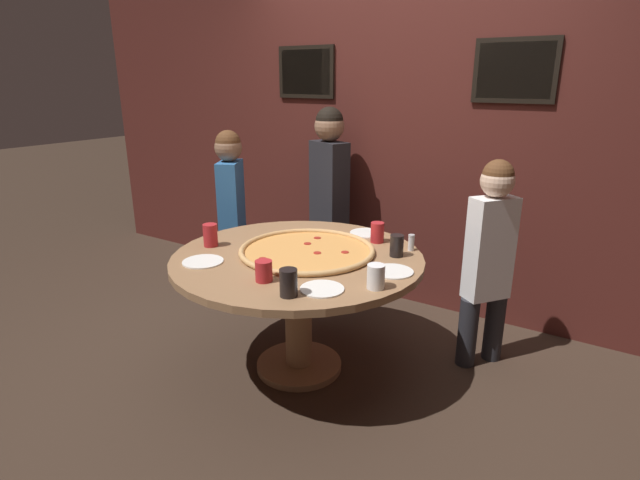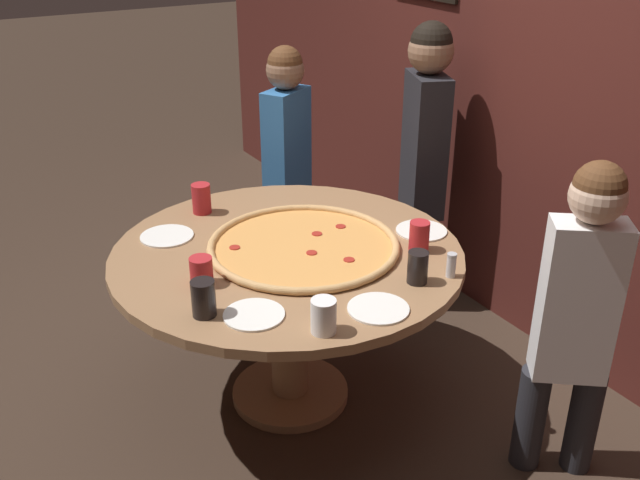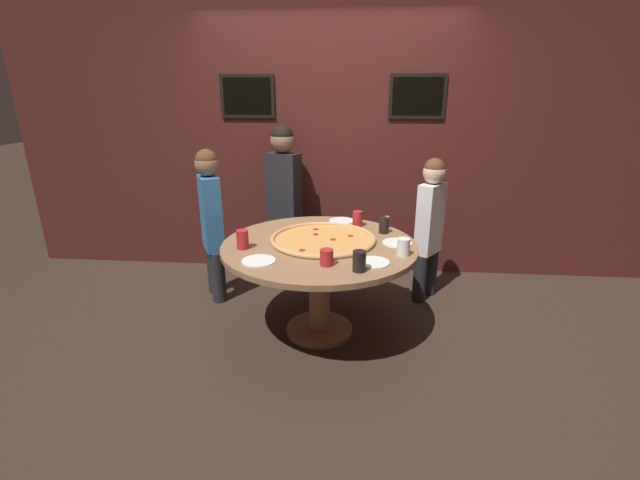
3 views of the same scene
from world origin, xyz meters
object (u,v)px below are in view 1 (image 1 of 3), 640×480
(dining_table, at_px, (298,279))
(white_plate_left_side, at_px, (393,271))
(white_plate_far_back, at_px, (203,262))
(giant_pizza, at_px, (307,250))
(condiment_shaker, at_px, (411,243))
(diner_centre_back, at_px, (232,208))
(drink_cup_far_right, at_px, (210,235))
(drink_cup_centre_back, at_px, (288,283))
(drink_cup_beside_pizza, at_px, (376,277))
(drink_cup_near_left, at_px, (397,246))
(white_plate_near_front, at_px, (322,289))
(drink_cup_far_left, at_px, (264,271))
(white_plate_beside_cup, at_px, (367,233))
(diner_side_right, at_px, (489,253))
(drink_cup_by_shaker, at_px, (377,232))
(diner_far_right, at_px, (329,193))

(dining_table, distance_m, white_plate_left_side, 0.59)
(white_plate_left_side, relative_size, white_plate_far_back, 0.97)
(giant_pizza, height_order, condiment_shaker, condiment_shaker)
(diner_centre_back, bearing_deg, drink_cup_far_right, -174.89)
(giant_pizza, bearing_deg, condiment_shaker, 36.14)
(drink_cup_centre_back, xyz_separation_m, white_plate_left_side, (0.28, 0.53, -0.06))
(giant_pizza, relative_size, drink_cup_centre_back, 5.99)
(dining_table, xyz_separation_m, condiment_shaker, (0.52, 0.43, 0.20))
(giant_pizza, relative_size, drink_cup_beside_pizza, 6.58)
(drink_cup_near_left, relative_size, white_plate_near_front, 0.58)
(dining_table, xyz_separation_m, drink_cup_centre_back, (0.29, -0.48, 0.21))
(drink_cup_far_left, distance_m, white_plate_beside_cup, 0.99)
(white_plate_far_back, bearing_deg, dining_table, 45.56)
(drink_cup_near_left, bearing_deg, white_plate_left_side, -69.91)
(white_plate_left_side, height_order, diner_side_right, diner_side_right)
(diner_side_right, bearing_deg, white_plate_beside_cup, -45.69)
(dining_table, bearing_deg, drink_cup_beside_pizza, -17.35)
(drink_cup_centre_back, distance_m, drink_cup_by_shaker, 0.94)
(dining_table, bearing_deg, drink_cup_by_shaker, 58.85)
(giant_pizza, relative_size, white_plate_left_side, 3.61)
(dining_table, bearing_deg, drink_cup_far_right, -164.39)
(white_plate_left_side, xyz_separation_m, condiment_shaker, (-0.06, 0.37, 0.05))
(diner_side_right, bearing_deg, drink_cup_beside_pizza, 16.80)
(condiment_shaker, bearing_deg, drink_cup_by_shaker, 172.01)
(white_plate_near_front, xyz_separation_m, condiment_shaker, (0.13, 0.76, 0.05))
(condiment_shaker, bearing_deg, diner_far_right, 146.83)
(white_plate_near_front, relative_size, condiment_shaker, 2.21)
(white_plate_near_front, bearing_deg, diner_far_right, 120.53)
(drink_cup_by_shaker, distance_m, condiment_shaker, 0.24)
(drink_cup_far_left, height_order, diner_centre_back, diner_centre_back)
(dining_table, distance_m, drink_cup_beside_pizza, 0.65)
(diner_centre_back, bearing_deg, diner_far_right, -76.60)
(drink_cup_far_left, height_order, drink_cup_beside_pizza, drink_cup_beside_pizza)
(drink_cup_by_shaker, bearing_deg, drink_cup_near_left, -39.37)
(white_plate_left_side, height_order, white_plate_near_front, same)
(white_plate_far_back, bearing_deg, white_plate_left_side, 24.56)
(white_plate_far_back, xyz_separation_m, diner_side_right, (1.28, 1.06, -0.02))
(drink_cup_far_left, relative_size, white_plate_left_side, 0.49)
(white_plate_left_side, height_order, white_plate_far_back, same)
(drink_cup_far_right, xyz_separation_m, white_plate_far_back, (0.16, -0.23, -0.06))
(diner_side_right, bearing_deg, diner_far_right, -68.37)
(white_plate_near_front, bearing_deg, drink_cup_by_shaker, 97.50)
(drink_cup_beside_pizza, bearing_deg, giant_pizza, 156.33)
(drink_cup_beside_pizza, bearing_deg, drink_cup_near_left, 102.63)
(drink_cup_beside_pizza, xyz_separation_m, diner_side_right, (0.32, 0.86, -0.08))
(dining_table, height_order, diner_far_right, diner_far_right)
(white_plate_beside_cup, xyz_separation_m, condiment_shaker, (0.37, -0.16, 0.05))
(drink_cup_far_right, bearing_deg, white_plate_far_back, -54.53)
(drink_cup_far_right, height_order, drink_cup_by_shaker, drink_cup_far_right)
(dining_table, bearing_deg, white_plate_far_back, -134.44)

